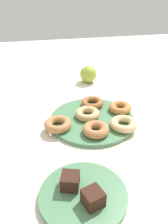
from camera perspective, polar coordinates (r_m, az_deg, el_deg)
ground_plane at (r=0.85m, az=1.97°, el=-2.32°), size 2.40×2.40×0.00m
donut_plate at (r=0.85m, az=1.98°, el=-1.93°), size 0.30×0.30×0.01m
donut_0 at (r=0.85m, az=0.83°, el=-0.40°), size 0.13×0.13×0.03m
donut_1 at (r=0.76m, az=2.87°, el=-4.26°), size 0.10×0.10×0.03m
donut_2 at (r=0.90m, az=8.74°, el=1.04°), size 0.11×0.11×0.03m
donut_3 at (r=0.92m, az=2.03°, el=2.25°), size 0.12×0.12×0.02m
donut_4 at (r=0.80m, az=9.60°, el=-2.85°), size 0.13×0.13×0.03m
donut_5 at (r=0.80m, az=-6.35°, el=-2.96°), size 0.10×0.10×0.03m
cake_plate at (r=0.60m, az=-0.20°, el=-19.66°), size 0.21×0.21×0.02m
brownie_near at (r=0.56m, az=2.20°, el=-20.09°), size 0.05×0.05×0.04m
brownie_far at (r=0.59m, az=-3.37°, el=-16.36°), size 0.05×0.05×0.04m
apple at (r=1.15m, az=1.06°, el=9.18°), size 0.08×0.08×0.08m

